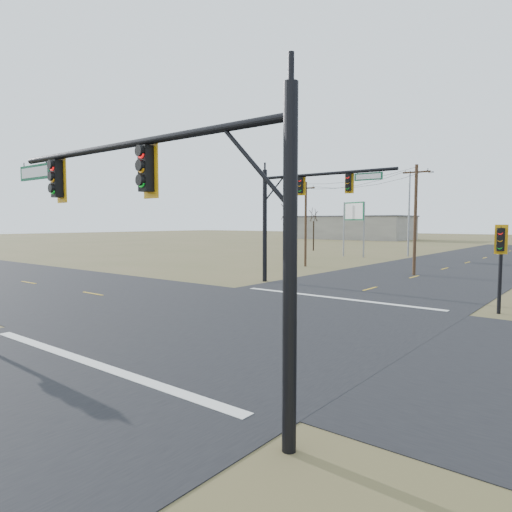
% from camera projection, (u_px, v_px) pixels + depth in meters
% --- Properties ---
extents(ground, '(320.00, 320.00, 0.00)m').
position_uv_depth(ground, '(251.00, 321.00, 19.46)').
color(ground, brown).
rests_on(ground, ground).
extents(road_ew, '(160.00, 14.00, 0.02)m').
position_uv_depth(road_ew, '(251.00, 321.00, 19.45)').
color(road_ew, black).
rests_on(road_ew, ground).
extents(road_ns, '(14.00, 160.00, 0.02)m').
position_uv_depth(road_ns, '(251.00, 321.00, 19.45)').
color(road_ns, black).
rests_on(road_ns, ground).
extents(stop_bar_near, '(12.00, 0.40, 0.01)m').
position_uv_depth(stop_bar_near, '(93.00, 363.00, 13.59)').
color(stop_bar_near, silver).
rests_on(stop_bar_near, road_ns).
extents(stop_bar_far, '(12.00, 0.40, 0.01)m').
position_uv_depth(stop_bar_far, '(336.00, 298.00, 25.32)').
color(stop_bar_far, silver).
rests_on(stop_bar_far, road_ns).
extents(mast_arm_near, '(10.33, 0.45, 6.69)m').
position_uv_depth(mast_arm_near, '(151.00, 194.00, 10.46)').
color(mast_arm_near, black).
rests_on(mast_arm_near, ground).
extents(mast_arm_far, '(9.77, 0.57, 7.91)m').
position_uv_depth(mast_arm_far, '(298.00, 201.00, 30.49)').
color(mast_arm_far, black).
rests_on(mast_arm_far, ground).
extents(pedestal_signal_ne, '(0.65, 0.55, 4.15)m').
position_uv_depth(pedestal_signal_ne, '(500.00, 248.00, 20.77)').
color(pedestal_signal_ne, black).
rests_on(pedestal_signal_ne, ground).
extents(utility_pole_near, '(2.14, 0.25, 8.75)m').
position_uv_depth(utility_pole_near, '(415.00, 218.00, 35.96)').
color(utility_pole_near, '#48301F').
rests_on(utility_pole_near, ground).
extents(utility_pole_far, '(1.97, 0.25, 8.03)m').
position_uv_depth(utility_pole_far, '(306.00, 222.00, 43.31)').
color(utility_pole_far, '#48301F').
rests_on(utility_pole_far, ground).
extents(highway_sign, '(3.28, 1.53, 6.67)m').
position_uv_depth(highway_sign, '(354.00, 219.00, 55.39)').
color(highway_sign, gray).
rests_on(highway_sign, ground).
extents(streetlight_c, '(2.92, 0.44, 10.44)m').
position_uv_depth(streetlight_c, '(411.00, 209.00, 55.59)').
color(streetlight_c, gray).
rests_on(streetlight_c, ground).
extents(bare_tree_a, '(3.21, 3.21, 7.19)m').
position_uv_depth(bare_tree_a, '(287.00, 210.00, 53.79)').
color(bare_tree_a, black).
rests_on(bare_tree_a, ground).
extents(bare_tree_b, '(3.45, 3.45, 6.70)m').
position_uv_depth(bare_tree_b, '(314.00, 214.00, 67.11)').
color(bare_tree_b, black).
rests_on(bare_tree_b, ground).
extents(warehouse_left, '(28.00, 14.00, 5.50)m').
position_uv_depth(warehouse_left, '(352.00, 228.00, 114.39)').
color(warehouse_left, '#9F9B8D').
rests_on(warehouse_left, ground).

